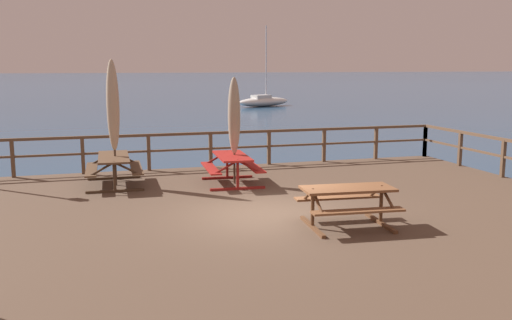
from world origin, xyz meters
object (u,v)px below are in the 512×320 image
Objects in this scene: patio_umbrella_short_mid at (113,106)px; patio_umbrella_tall_front at (234,116)px; picnic_table_back_left at (347,198)px; picnic_table_mid_left at (232,163)px; picnic_table_mid_centre at (114,164)px; sailboat_distant at (263,101)px.

patio_umbrella_tall_front is (3.01, -0.64, -0.28)m from patio_umbrella_short_mid.
patio_umbrella_short_mid is at bearing 167.90° from patio_umbrella_tall_front.
picnic_table_back_left is 0.98× the size of picnic_table_mid_left.
patio_umbrella_tall_front is at bearing 36.21° from picnic_table_mid_left.
picnic_table_mid_centre is 1.10× the size of picnic_table_mid_left.
sailboat_distant is at bearing 71.65° from picnic_table_mid_left.
picnic_table_mid_left is at bearing -13.42° from patio_umbrella_short_mid.
patio_umbrella_tall_front reaches higher than picnic_table_mid_left.
sailboat_distant is at bearing 67.51° from patio_umbrella_short_mid.
picnic_table_mid_left is 0.69× the size of patio_umbrella_tall_front.
picnic_table_back_left is (4.12, -5.19, -0.01)m from picnic_table_mid_centre.
picnic_table_mid_left is 3.36m from patio_umbrella_short_mid.
sailboat_distant is at bearing 74.84° from picnic_table_back_left.
picnic_table_mid_left is at bearing -143.79° from patio_umbrella_tall_front.
picnic_table_mid_centre and picnic_table_mid_left have the same top height.
picnic_table_mid_centre is 0.75× the size of patio_umbrella_tall_front.
sailboat_distant reaches higher than patio_umbrella_short_mid.
patio_umbrella_short_mid is 1.16× the size of patio_umbrella_tall_front.
picnic_table_mid_left is 1.22m from patio_umbrella_tall_front.
patio_umbrella_tall_front is 0.36× the size of sailboat_distant.
sailboat_distant reaches higher than picnic_table_mid_centre.
picnic_table_mid_left is at bearing -13.32° from picnic_table_mid_centre.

